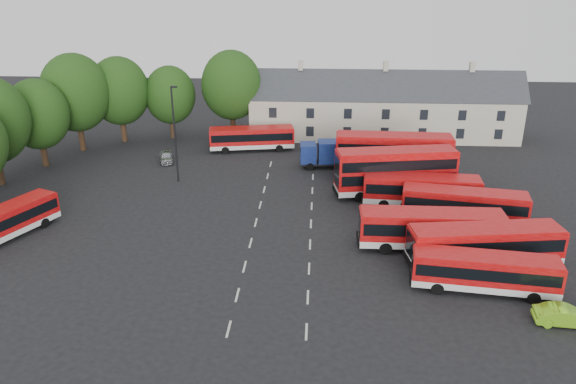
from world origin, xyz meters
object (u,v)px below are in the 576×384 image
at_px(box_truck, 332,153).
at_px(lamppost, 175,132).
at_px(bus_row_a, 485,270).
at_px(bus_west, 3,222).
at_px(lime_car, 565,316).
at_px(bus_dd_south, 395,170).
at_px(silver_car, 166,157).

relative_size(box_truck, lamppost, 0.70).
bearing_deg(lamppost, bus_row_a, -37.14).
relative_size(bus_west, lime_car, 2.53).
bearing_deg(bus_dd_south, lamppost, 163.55).
bearing_deg(lime_car, lamppost, 56.68).
bearing_deg(silver_car, box_truck, -19.32).
xyz_separation_m(bus_dd_south, box_truck, (-6.08, 8.17, -1.02)).
xyz_separation_m(bus_row_a, bus_west, (-38.29, 5.94, -0.03)).
xyz_separation_m(bus_dd_south, bus_west, (-34.06, -11.69, -1.08)).
height_order(lime_car, lamppost, lamppost).
relative_size(bus_west, lamppost, 0.97).
relative_size(bus_west, silver_car, 2.74).
bearing_deg(box_truck, silver_car, 172.96).
height_order(bus_row_a, lime_car, bus_row_a).
xyz_separation_m(bus_west, box_truck, (27.98, 19.86, 0.06)).
distance_m(box_truck, lamppost, 17.85).
height_order(bus_west, silver_car, bus_west).
relative_size(bus_dd_south, bus_west, 1.22).
distance_m(bus_dd_south, bus_west, 36.03).
bearing_deg(lime_car, bus_row_a, 52.85).
bearing_deg(silver_car, bus_dd_south, -36.18).
bearing_deg(box_truck, bus_row_a, -72.65).
height_order(bus_dd_south, box_truck, bus_dd_south).
bearing_deg(bus_west, silver_car, 2.23).
bearing_deg(bus_west, box_truck, -30.29).
bearing_deg(bus_dd_south, bus_row_a, -86.07).
distance_m(lime_car, lamppost, 39.69).
xyz_separation_m(bus_dd_south, lamppost, (-22.67, 2.74, 2.74)).
xyz_separation_m(bus_dd_south, lime_car, (8.47, -21.39, -2.12)).
relative_size(bus_row_a, bus_west, 1.03).
bearing_deg(silver_car, bus_row_a, -58.50).
height_order(silver_car, lamppost, lamppost).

